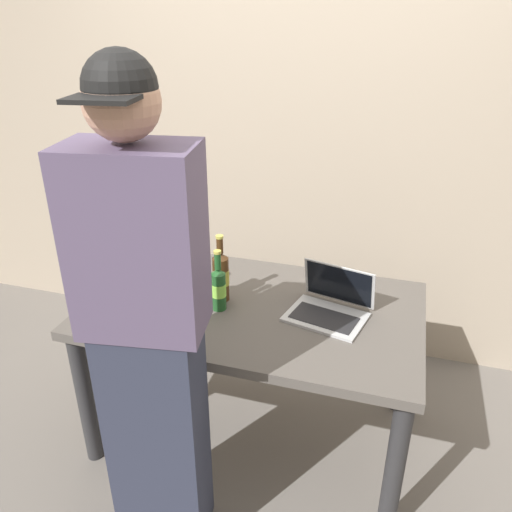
{
  "coord_description": "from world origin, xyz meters",
  "views": [
    {
      "loc": [
        0.58,
        -1.87,
        1.95
      ],
      "look_at": [
        0.01,
        0.0,
        0.99
      ],
      "focal_mm": 35.65,
      "sensor_mm": 36.0,
      "label": 1
    }
  ],
  "objects_px": {
    "beer_bottle_dark": "(177,273)",
    "beer_bottle_brown": "(221,275)",
    "person_figure": "(148,336)",
    "laptop": "(330,305)",
    "beer_bottle_amber": "(198,281)",
    "beer_bottle_green": "(219,287)"
  },
  "relations": [
    {
      "from": "beer_bottle_brown",
      "to": "beer_bottle_green",
      "type": "distance_m",
      "value": 0.08
    },
    {
      "from": "beer_bottle_brown",
      "to": "person_figure",
      "type": "height_order",
      "value": "person_figure"
    },
    {
      "from": "beer_bottle_amber",
      "to": "beer_bottle_brown",
      "type": "xyz_separation_m",
      "value": [
        0.08,
        0.07,
        0.01
      ]
    },
    {
      "from": "beer_bottle_dark",
      "to": "beer_bottle_amber",
      "type": "height_order",
      "value": "beer_bottle_amber"
    },
    {
      "from": "beer_bottle_dark",
      "to": "beer_bottle_green",
      "type": "xyz_separation_m",
      "value": [
        0.23,
        -0.06,
        -0.0
      ]
    },
    {
      "from": "beer_bottle_dark",
      "to": "beer_bottle_brown",
      "type": "xyz_separation_m",
      "value": [
        0.21,
        0.02,
        0.01
      ]
    },
    {
      "from": "beer_bottle_amber",
      "to": "beer_bottle_brown",
      "type": "relative_size",
      "value": 0.98
    },
    {
      "from": "beer_bottle_brown",
      "to": "person_figure",
      "type": "bearing_deg",
      "value": -92.12
    },
    {
      "from": "beer_bottle_amber",
      "to": "person_figure",
      "type": "relative_size",
      "value": 0.17
    },
    {
      "from": "beer_bottle_brown",
      "to": "beer_bottle_green",
      "type": "relative_size",
      "value": 1.12
    },
    {
      "from": "beer_bottle_amber",
      "to": "beer_bottle_green",
      "type": "distance_m",
      "value": 0.1
    },
    {
      "from": "beer_bottle_amber",
      "to": "person_figure",
      "type": "height_order",
      "value": "person_figure"
    },
    {
      "from": "beer_bottle_green",
      "to": "laptop",
      "type": "bearing_deg",
      "value": 12.01
    },
    {
      "from": "laptop",
      "to": "beer_bottle_dark",
      "type": "relative_size",
      "value": 1.38
    },
    {
      "from": "laptop",
      "to": "person_figure",
      "type": "height_order",
      "value": "person_figure"
    },
    {
      "from": "beer_bottle_dark",
      "to": "beer_bottle_brown",
      "type": "height_order",
      "value": "beer_bottle_brown"
    },
    {
      "from": "beer_bottle_green",
      "to": "beer_bottle_dark",
      "type": "bearing_deg",
      "value": 164.45
    },
    {
      "from": "beer_bottle_brown",
      "to": "beer_bottle_green",
      "type": "xyz_separation_m",
      "value": [
        0.02,
        -0.08,
        -0.02
      ]
    },
    {
      "from": "beer_bottle_amber",
      "to": "beer_bottle_brown",
      "type": "bearing_deg",
      "value": 40.1
    },
    {
      "from": "beer_bottle_dark",
      "to": "laptop",
      "type": "bearing_deg",
      "value": 3.18
    },
    {
      "from": "beer_bottle_dark",
      "to": "person_figure",
      "type": "relative_size",
      "value": 0.15
    },
    {
      "from": "beer_bottle_dark",
      "to": "beer_bottle_green",
      "type": "bearing_deg",
      "value": -15.55
    }
  ]
}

